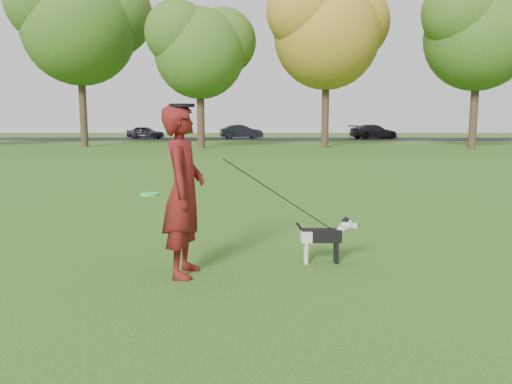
{
  "coord_description": "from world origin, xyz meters",
  "views": [
    {
      "loc": [
        -0.14,
        -6.38,
        1.88
      ],
      "look_at": [
        -0.21,
        -0.07,
        0.95
      ],
      "focal_mm": 35.0,
      "sensor_mm": 36.0,
      "label": 1
    }
  ],
  "objects_px": {
    "car_mid": "(241,132)",
    "man": "(184,191)",
    "car_right": "(374,132)",
    "car_left": "(146,132)",
    "dog": "(326,234)"
  },
  "relations": [
    {
      "from": "car_mid",
      "to": "man",
      "type": "bearing_deg",
      "value": 167.94
    },
    {
      "from": "man",
      "to": "car_right",
      "type": "bearing_deg",
      "value": -12.12
    },
    {
      "from": "car_left",
      "to": "dog",
      "type": "bearing_deg",
      "value": -158.61
    },
    {
      "from": "dog",
      "to": "car_left",
      "type": "bearing_deg",
      "value": 106.17
    },
    {
      "from": "man",
      "to": "car_left",
      "type": "relative_size",
      "value": 0.6
    },
    {
      "from": "dog",
      "to": "car_right",
      "type": "xyz_separation_m",
      "value": [
        9.51,
        40.01,
        0.29
      ]
    },
    {
      "from": "car_mid",
      "to": "dog",
      "type": "bearing_deg",
      "value": 170.49
    },
    {
      "from": "car_right",
      "to": "car_mid",
      "type": "bearing_deg",
      "value": 73.31
    },
    {
      "from": "car_left",
      "to": "car_right",
      "type": "height_order",
      "value": "car_right"
    },
    {
      "from": "dog",
      "to": "car_mid",
      "type": "height_order",
      "value": "car_mid"
    },
    {
      "from": "car_left",
      "to": "car_mid",
      "type": "height_order",
      "value": "car_mid"
    },
    {
      "from": "car_left",
      "to": "car_mid",
      "type": "relative_size",
      "value": 0.87
    },
    {
      "from": "car_left",
      "to": "car_mid",
      "type": "distance_m",
      "value": 8.88
    },
    {
      "from": "car_left",
      "to": "car_right",
      "type": "relative_size",
      "value": 0.76
    },
    {
      "from": "man",
      "to": "car_right",
      "type": "relative_size",
      "value": 0.46
    }
  ]
}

